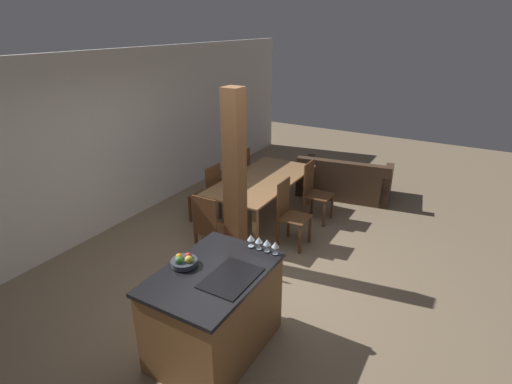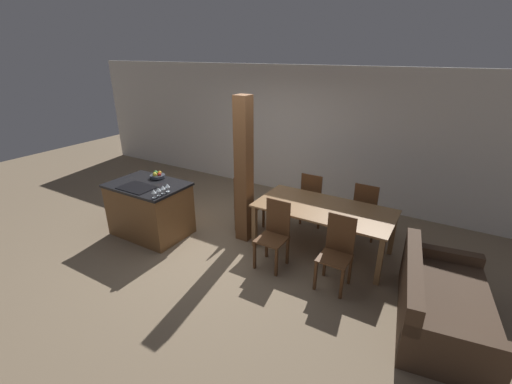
{
  "view_description": "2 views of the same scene",
  "coord_description": "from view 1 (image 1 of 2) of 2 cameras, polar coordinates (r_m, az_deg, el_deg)",
  "views": [
    {
      "loc": [
        -3.67,
        -2.26,
        3.05
      ],
      "look_at": [
        0.6,
        0.2,
        0.95
      ],
      "focal_mm": 28.0,
      "sensor_mm": 36.0,
      "label": 1
    },
    {
      "loc": [
        3.08,
        -3.94,
        2.95
      ],
      "look_at": [
        0.6,
        0.2,
        0.95
      ],
      "focal_mm": 24.0,
      "sensor_mm": 36.0,
      "label": 2
    }
  ],
  "objects": [
    {
      "name": "couch",
      "position": [
        7.78,
        12.52,
        1.51
      ],
      "size": [
        1.16,
        1.8,
        0.76
      ],
      "rotation": [
        0.0,
        0.0,
        1.72
      ],
      "color": "#473323",
      "rests_on": "ground_plane"
    },
    {
      "name": "dining_chair_far_left",
      "position": [
        6.5,
        -6.83,
        -0.11
      ],
      "size": [
        0.4,
        0.4,
        0.99
      ],
      "rotation": [
        0.0,
        0.0,
        3.14
      ],
      "color": "brown",
      "rests_on": "ground_plane"
    },
    {
      "name": "wine_glass_near",
      "position": [
        3.98,
        2.79,
        -7.55
      ],
      "size": [
        0.08,
        0.08,
        0.13
      ],
      "color": "silver",
      "rests_on": "kitchen_island"
    },
    {
      "name": "wine_glass_far",
      "position": [
        4.05,
        0.42,
        -6.89
      ],
      "size": [
        0.08,
        0.08,
        0.13
      ],
      "color": "silver",
      "rests_on": "kitchen_island"
    },
    {
      "name": "dining_table",
      "position": [
        6.43,
        0.82,
        1.22
      ],
      "size": [
        2.07,
        1.02,
        0.74
      ],
      "color": "olive",
      "rests_on": "ground_plane"
    },
    {
      "name": "wall_back",
      "position": [
        6.36,
        -22.49,
        5.81
      ],
      "size": [
        11.2,
        0.08,
        2.7
      ],
      "color": "silver",
      "rests_on": "ground_plane"
    },
    {
      "name": "fruit_bowl",
      "position": [
        3.9,
        -10.25,
        -9.7
      ],
      "size": [
        0.25,
        0.25,
        0.11
      ],
      "color": "#383D47",
      "rests_on": "kitchen_island"
    },
    {
      "name": "dining_chair_head_end",
      "position": [
        5.41,
        -6.57,
        -5.07
      ],
      "size": [
        0.4,
        0.4,
        0.99
      ],
      "rotation": [
        0.0,
        0.0,
        1.57
      ],
      "color": "brown",
      "rests_on": "ground_plane"
    },
    {
      "name": "ground_plane",
      "position": [
        5.28,
        -1.41,
        -12.21
      ],
      "size": [
        16.0,
        16.0,
        0.0
      ],
      "primitive_type": "plane",
      "color": "#847056"
    },
    {
      "name": "kitchen_island",
      "position": [
        4.07,
        -5.96,
        -16.54
      ],
      "size": [
        1.27,
        0.9,
        0.93
      ],
      "color": "brown",
      "rests_on": "ground_plane"
    },
    {
      "name": "dining_chair_near_right",
      "position": [
        6.59,
        8.33,
        0.17
      ],
      "size": [
        0.4,
        0.4,
        0.99
      ],
      "color": "brown",
      "rests_on": "ground_plane"
    },
    {
      "name": "timber_post",
      "position": [
        5.1,
        -3.04,
        1.53
      ],
      "size": [
        0.23,
        0.23,
        2.36
      ],
      "color": "brown",
      "rests_on": "ground_plane"
    },
    {
      "name": "dining_chair_near_left",
      "position": [
        5.81,
        4.84,
        -2.94
      ],
      "size": [
        0.4,
        0.4,
        0.99
      ],
      "color": "brown",
      "rests_on": "ground_plane"
    },
    {
      "name": "wine_glass_end",
      "position": [
        4.09,
        -0.72,
        -6.56
      ],
      "size": [
        0.08,
        0.08,
        0.13
      ],
      "color": "silver",
      "rests_on": "kitchen_island"
    },
    {
      "name": "dining_chair_far_right",
      "position": [
        7.21,
        -2.43,
        2.42
      ],
      "size": [
        0.4,
        0.4,
        0.99
      ],
      "rotation": [
        0.0,
        0.0,
        3.14
      ],
      "color": "brown",
      "rests_on": "ground_plane"
    },
    {
      "name": "wine_glass_middle",
      "position": [
        4.02,
        1.59,
        -7.22
      ],
      "size": [
        0.08,
        0.08,
        0.13
      ],
      "color": "silver",
      "rests_on": "kitchen_island"
    }
  ]
}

